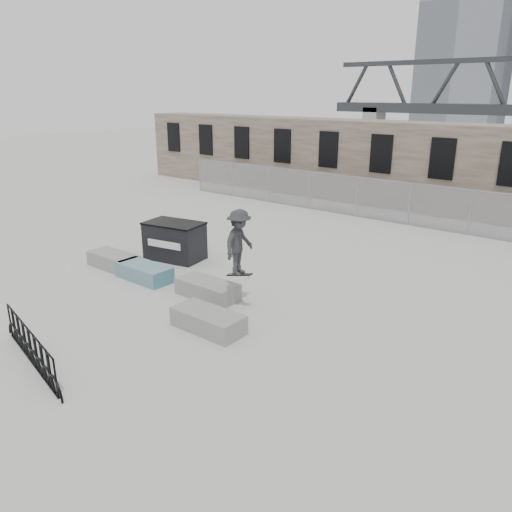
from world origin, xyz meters
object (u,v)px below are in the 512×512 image
at_px(planter_center_left, 144,272).
at_px(bike_rack, 30,347).
at_px(planter_center_right, 208,289).
at_px(planter_offset, 208,320).
at_px(dumpster, 175,241).
at_px(planter_far_left, 114,260).
at_px(skateboarder, 239,242).

bearing_deg(planter_center_left, bike_rack, -65.98).
relative_size(planter_center_right, planter_offset, 1.00).
xyz_separation_m(dumpster, bike_rack, (3.14, -7.32, -0.27)).
xyz_separation_m(planter_center_left, planter_offset, (4.26, -1.34, 0.00)).
xyz_separation_m(planter_center_left, dumpster, (-0.84, 2.16, 0.43)).
height_order(planter_far_left, planter_center_right, same).
relative_size(planter_center_right, bike_rack, 0.51).
distance_m(planter_center_right, dumpster, 4.06).
bearing_deg(skateboarder, dumpster, 59.61).
bearing_deg(planter_offset, bike_rack, -117.24).
bearing_deg(skateboarder, planter_offset, -179.48).
height_order(planter_center_right, dumpster, dumpster).
xyz_separation_m(planter_offset, dumpster, (-5.10, 3.50, 0.43)).
bearing_deg(skateboarder, planter_far_left, 82.62).
height_order(planter_offset, dumpster, dumpster).
bearing_deg(planter_center_right, dumpster, 151.61).
bearing_deg(planter_center_left, planter_center_right, 5.09).
relative_size(dumpster, skateboarder, 1.18).
relative_size(planter_far_left, planter_offset, 1.00).
xyz_separation_m(planter_center_left, bike_rack, (2.30, -5.16, 0.15)).
bearing_deg(planter_offset, planter_center_left, 162.49).
height_order(planter_center_left, planter_center_right, same).
bearing_deg(dumpster, planter_far_left, -125.89).
xyz_separation_m(dumpster, skateboarder, (4.84, -1.92, 1.29)).
bearing_deg(planter_center_right, bike_rack, -94.35).
bearing_deg(planter_center_right, planter_far_left, -178.21).
relative_size(planter_far_left, bike_rack, 0.51).
bearing_deg(dumpster, planter_center_left, -79.33).
bearing_deg(planter_center_left, planter_offset, -17.51).
relative_size(planter_far_left, planter_center_right, 1.00).
xyz_separation_m(planter_center_right, dumpster, (-3.55, 1.92, 0.43)).
xyz_separation_m(planter_far_left, planter_center_left, (1.81, -0.10, 0.00)).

